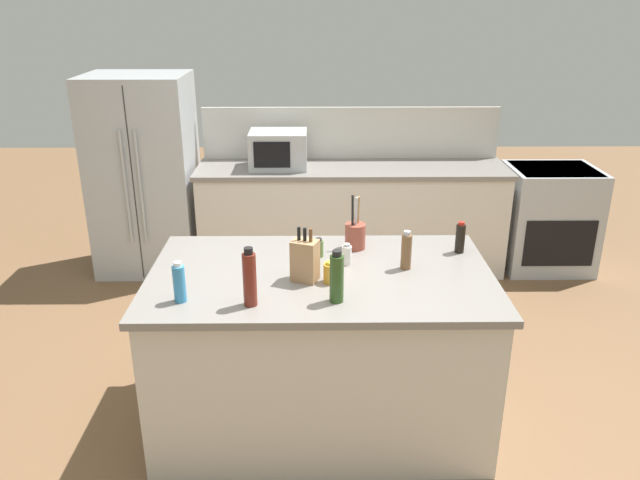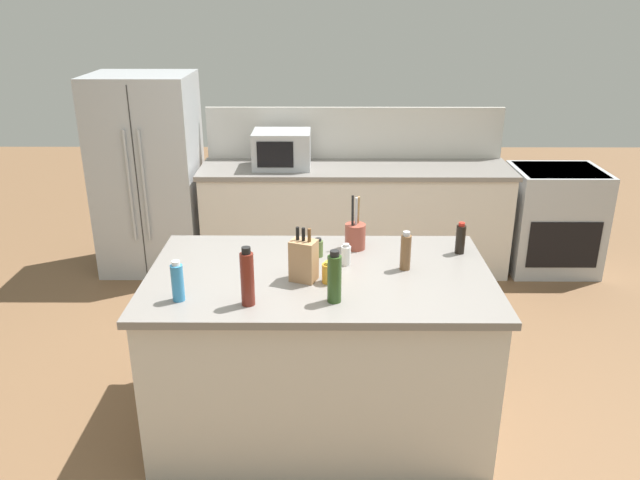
# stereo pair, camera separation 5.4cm
# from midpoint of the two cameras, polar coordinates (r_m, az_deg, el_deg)

# --- Properties ---
(ground_plane) EXTENTS (14.00, 14.00, 0.00)m
(ground_plane) POSITION_cam_midpoint_polar(r_m,az_deg,el_deg) (3.83, -0.36, -15.89)
(ground_plane) COLOR brown
(back_counter_run) EXTENTS (2.69, 0.66, 0.94)m
(back_counter_run) POSITION_cam_midpoint_polar(r_m,az_deg,el_deg) (5.57, 2.61, 2.04)
(back_counter_run) COLOR beige
(back_counter_run) RESTS_ON ground_plane
(wall_backsplash) EXTENTS (2.65, 0.03, 0.46)m
(wall_backsplash) POSITION_cam_midpoint_polar(r_m,az_deg,el_deg) (5.69, 2.55, 9.76)
(wall_backsplash) COLOR beige
(wall_backsplash) RESTS_ON back_counter_run
(kitchen_island) EXTENTS (1.85, 1.10, 0.94)m
(kitchen_island) POSITION_cam_midpoint_polar(r_m,az_deg,el_deg) (3.57, -0.38, -9.86)
(kitchen_island) COLOR beige
(kitchen_island) RESTS_ON ground_plane
(refrigerator) EXTENTS (0.86, 0.75, 1.72)m
(refrigerator) POSITION_cam_midpoint_polar(r_m,az_deg,el_deg) (5.70, -16.00, 5.74)
(refrigerator) COLOR #ADB2B7
(refrigerator) RESTS_ON ground_plane
(range_oven) EXTENTS (0.76, 0.65, 0.92)m
(range_oven) POSITION_cam_midpoint_polar(r_m,az_deg,el_deg) (5.94, 19.90, 1.94)
(range_oven) COLOR #ADB2B7
(range_oven) RESTS_ON ground_plane
(microwave) EXTENTS (0.49, 0.39, 0.31)m
(microwave) POSITION_cam_midpoint_polar(r_m,az_deg,el_deg) (5.40, -4.12, 8.26)
(microwave) COLOR #ADB2B7
(microwave) RESTS_ON back_counter_run
(knife_block) EXTENTS (0.16, 0.14, 0.29)m
(knife_block) POSITION_cam_midpoint_polar(r_m,az_deg,el_deg) (3.22, -1.86, -1.85)
(knife_block) COLOR #A87C54
(knife_block) RESTS_ON kitchen_island
(utensil_crock) EXTENTS (0.12, 0.12, 0.32)m
(utensil_crock) POSITION_cam_midpoint_polar(r_m,az_deg,el_deg) (3.64, 2.81, 0.46)
(utensil_crock) COLOR brown
(utensil_crock) RESTS_ON kitchen_island
(honey_jar) EXTENTS (0.08, 0.08, 0.12)m
(honey_jar) POSITION_cam_midpoint_polar(r_m,az_deg,el_deg) (3.22, 0.53, -3.00)
(honey_jar) COLOR gold
(honey_jar) RESTS_ON kitchen_island
(dish_soap_bottle) EXTENTS (0.06, 0.06, 0.21)m
(dish_soap_bottle) POSITION_cam_midpoint_polar(r_m,az_deg,el_deg) (3.08, -13.24, -3.84)
(dish_soap_bottle) COLOR #3384BC
(dish_soap_bottle) RESTS_ON kitchen_island
(salt_shaker) EXTENTS (0.05, 0.05, 0.12)m
(salt_shaker) POSITION_cam_midpoint_polar(r_m,az_deg,el_deg) (3.43, 2.00, -1.36)
(salt_shaker) COLOR silver
(salt_shaker) RESTS_ON kitchen_island
(soy_sauce_bottle) EXTENTS (0.05, 0.05, 0.19)m
(soy_sauce_bottle) POSITION_cam_midpoint_polar(r_m,az_deg,el_deg) (3.66, 12.28, 0.18)
(soy_sauce_bottle) COLOR black
(soy_sauce_bottle) RESTS_ON kitchen_island
(spice_jar_oregano) EXTENTS (0.05, 0.05, 0.11)m
(spice_jar_oregano) POSITION_cam_midpoint_polar(r_m,az_deg,el_deg) (3.53, -0.56, -0.74)
(spice_jar_oregano) COLOR #567038
(spice_jar_oregano) RESTS_ON kitchen_island
(vinegar_bottle) EXTENTS (0.07, 0.07, 0.30)m
(vinegar_bottle) POSITION_cam_midpoint_polar(r_m,az_deg,el_deg) (2.97, -6.97, -3.51)
(vinegar_bottle) COLOR maroon
(vinegar_bottle) RESTS_ON kitchen_island
(pepper_grinder) EXTENTS (0.06, 0.06, 0.22)m
(pepper_grinder) POSITION_cam_midpoint_polar(r_m,az_deg,el_deg) (3.38, 7.44, -1.02)
(pepper_grinder) COLOR brown
(pepper_grinder) RESTS_ON kitchen_island
(olive_oil_bottle) EXTENTS (0.07, 0.07, 0.27)m
(olive_oil_bottle) POSITION_cam_midpoint_polar(r_m,az_deg,el_deg) (2.99, 1.02, -3.47)
(olive_oil_bottle) COLOR #2D4C1E
(olive_oil_bottle) RESTS_ON kitchen_island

